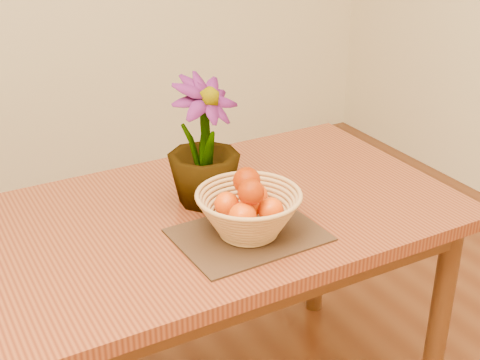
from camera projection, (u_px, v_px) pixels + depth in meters
table at (209, 239)px, 1.89m from camera, size 1.40×0.80×0.75m
placemat at (248, 235)px, 1.73m from camera, size 0.38×0.29×0.01m
wicker_basket at (249, 215)px, 1.70m from camera, size 0.27×0.27×0.11m
orange_pile at (249, 197)px, 1.68m from camera, size 0.15×0.15×0.13m
potted_plant at (203, 142)px, 1.83m from camera, size 0.26×0.26×0.36m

